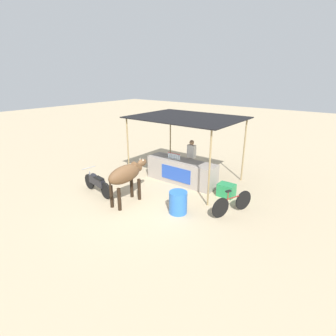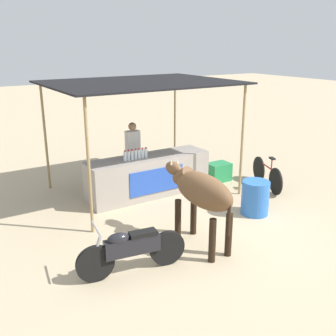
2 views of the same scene
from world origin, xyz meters
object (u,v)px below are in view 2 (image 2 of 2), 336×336
at_px(bicycle_leaning, 267,174).
at_px(stall_counter, 148,176).
at_px(cooler_box, 218,172).
at_px(motorcycle_parked, 131,249).
at_px(vendor_behind_counter, 133,154).
at_px(water_barrel, 255,198).
at_px(cow, 201,192).

bearing_deg(bicycle_leaning, stall_counter, 157.42).
height_order(cooler_box, motorcycle_parked, motorcycle_parked).
bearing_deg(bicycle_leaning, vendor_behind_counter, 145.64).
height_order(vendor_behind_counter, water_barrel, vendor_behind_counter).
xyz_separation_m(stall_counter, cow, (-0.44, -2.66, 0.55)).
relative_size(motorcycle_parked, bicycle_leaning, 1.15).
distance_m(stall_counter, cooler_box, 2.09).
bearing_deg(vendor_behind_counter, cow, -97.14).
height_order(stall_counter, cooler_box, stall_counter).
relative_size(cooler_box, bicycle_leaning, 0.38).
bearing_deg(bicycle_leaning, water_barrel, -143.80).
bearing_deg(stall_counter, bicycle_leaning, -22.58).
bearing_deg(water_barrel, motorcycle_parked, -169.06).
xyz_separation_m(motorcycle_parked, bicycle_leaning, (4.68, 1.66, -0.08)).
bearing_deg(cow, motorcycle_parked, -174.24).
relative_size(cooler_box, cow, 0.33).
relative_size(cooler_box, motorcycle_parked, 0.33).
distance_m(stall_counter, cow, 2.76).
distance_m(stall_counter, vendor_behind_counter, 0.84).
xyz_separation_m(stall_counter, water_barrel, (1.38, -2.18, -0.11)).
distance_m(water_barrel, motorcycle_parked, 3.34).
xyz_separation_m(water_barrel, motorcycle_parked, (-3.28, -0.63, 0.06)).
relative_size(stall_counter, motorcycle_parked, 1.67).
bearing_deg(water_barrel, stall_counter, 122.42).
distance_m(water_barrel, cow, 2.00).
distance_m(cooler_box, motorcycle_parked, 4.82).
xyz_separation_m(stall_counter, vendor_behind_counter, (-0.01, 0.75, 0.37)).
bearing_deg(stall_counter, cooler_box, -2.68).
height_order(water_barrel, motorcycle_parked, motorcycle_parked).
height_order(water_barrel, bicycle_leaning, bicycle_leaning).
relative_size(stall_counter, vendor_behind_counter, 1.82).
bearing_deg(cooler_box, water_barrel, -108.45).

